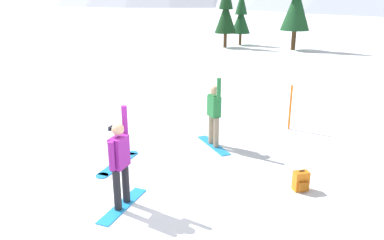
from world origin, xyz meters
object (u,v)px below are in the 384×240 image
loose_snowboard_far_spare (118,163)px  pine_tree_leaning (226,11)px  trail_marker_pole (290,107)px  pine_tree_short (297,0)px  snowboarder_foreground (120,162)px  backpack_orange (301,181)px  pine_tree_young (241,16)px  snowboarder_midground (214,114)px

loose_snowboard_far_spare → pine_tree_leaning: bearing=102.0°
trail_marker_pole → pine_tree_short: size_ratio=0.21×
snowboarder_foreground → pine_tree_short: size_ratio=0.31×
backpack_orange → pine_tree_short: (-3.90, 22.44, 3.43)m
pine_tree_leaning → pine_tree_young: (0.63, 2.08, -0.45)m
snowboarder_foreground → snowboarder_midground: size_ratio=1.02×
trail_marker_pole → pine_tree_short: pine_tree_short is taller
backpack_orange → trail_marker_pole: bearing=103.6°
backpack_orange → trail_marker_pole: trail_marker_pole is taller
pine_tree_young → pine_tree_leaning: bearing=-106.8°
snowboarder_foreground → backpack_orange: snowboarder_foreground is taller
snowboarder_midground → pine_tree_leaning: pine_tree_leaning is taller
snowboarder_foreground → backpack_orange: (3.20, 2.12, -0.76)m
snowboarder_foreground → pine_tree_leaning: bearing=104.0°
pine_tree_leaning → pine_tree_young: 2.22m
backpack_orange → trail_marker_pole: 4.07m
loose_snowboard_far_spare → pine_tree_short: 23.19m
snowboarder_foreground → pine_tree_leaning: (-5.94, 23.78, 1.85)m
snowboarder_foreground → trail_marker_pole: snowboarder_foreground is taller
snowboarder_midground → trail_marker_pole: (1.70, 2.27, -0.23)m
pine_tree_leaning → trail_marker_pole: bearing=-65.2°
snowboarder_midground → trail_marker_pole: bearing=53.1°
backpack_orange → snowboarder_foreground: bearing=-146.4°
snowboarder_midground → loose_snowboard_far_spare: size_ratio=1.14×
snowboarder_midground → pine_tree_leaning: bearing=108.0°
loose_snowboard_far_spare → trail_marker_pole: bearing=51.6°
trail_marker_pole → pine_tree_short: (-2.95, 18.51, 2.93)m
pine_tree_short → pine_tree_young: (-4.61, 1.30, -1.26)m
backpack_orange → pine_tree_leaning: 23.66m
snowboarder_midground → trail_marker_pole: snowboarder_midground is taller
snowboarder_foreground → backpack_orange: bearing=33.6°
snowboarder_foreground → loose_snowboard_far_spare: (-1.23, 1.66, -0.95)m
snowboarder_midground → pine_tree_young: bearing=104.9°
snowboarder_foreground → pine_tree_young: bearing=101.6°
snowboarder_foreground → trail_marker_pole: bearing=69.6°
pine_tree_young → snowboarder_foreground: bearing=-78.4°
pine_tree_short → snowboarder_midground: bearing=-86.6°
loose_snowboard_far_spare → pine_tree_young: (-4.09, 24.20, 2.36)m
pine_tree_young → backpack_orange: bearing=-70.3°
pine_tree_short → snowboarder_foreground: bearing=-88.4°
backpack_orange → pine_tree_short: pine_tree_short is taller
loose_snowboard_far_spare → backpack_orange: (4.43, 0.46, 0.19)m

